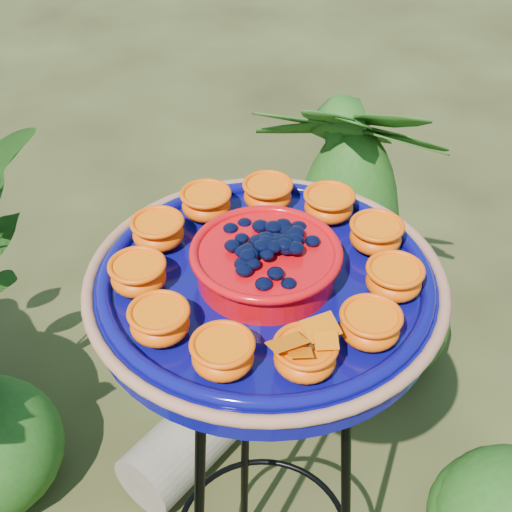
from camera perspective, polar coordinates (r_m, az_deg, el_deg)
The scene contains 4 objects.
tripod_stand at distance 1.28m, azimuth 0.62°, elevation -15.90°, with size 0.43×0.43×0.94m.
feeder_dish at distance 0.97m, azimuth 0.79°, elevation -1.85°, with size 0.60×0.60×0.11m.
driftwood_log at distance 1.94m, azimuth -3.74°, elevation -12.99°, with size 0.17×0.17×0.52m, color gray.
shrub_back_right at distance 1.94m, azimuth 7.18°, elevation 1.72°, with size 0.50×0.50×0.90m, color #224612.
Camera 1 is at (-0.42, -0.77, 1.62)m, focal length 50.00 mm.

